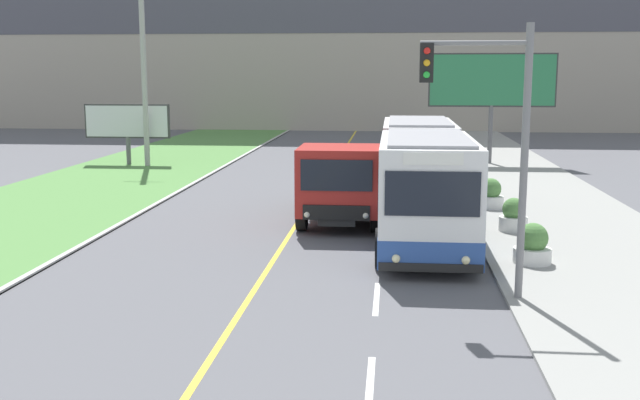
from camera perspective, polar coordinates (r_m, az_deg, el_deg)
name	(u,v)px	position (r m, az deg, el deg)	size (l,w,h in m)	color
city_bus	(422,177)	(23.53, 7.75, 1.76)	(2.61, 12.89, 3.16)	white
dump_truck	(341,184)	(23.81, 1.62, 1.20)	(2.57, 6.45, 2.58)	black
car_distant	(407,153)	(39.27, 6.67, 3.59)	(1.80, 4.30, 1.45)	silver
utility_pole_far	(143,59)	(39.77, -13.30, 10.42)	(1.80, 0.28, 10.88)	#9E9E99
traffic_light_mast	(494,127)	(15.93, 13.10, 5.42)	(2.28, 0.32, 5.82)	slate
billboard_large	(492,82)	(40.39, 12.98, 8.72)	(6.57, 0.24, 5.81)	#59595B
billboard_small	(127,122)	(40.69, -14.47, 5.74)	(4.54, 0.24, 3.19)	#59595B
planter_round_near	(533,246)	(19.58, 15.89, -3.36)	(0.95, 0.95, 1.02)	silver
planter_round_second	(513,216)	(23.35, 14.52, -1.22)	(0.85, 0.85, 1.02)	silver
planter_round_third	(490,195)	(27.10, 12.85, 0.37)	(0.94, 0.94, 1.06)	silver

